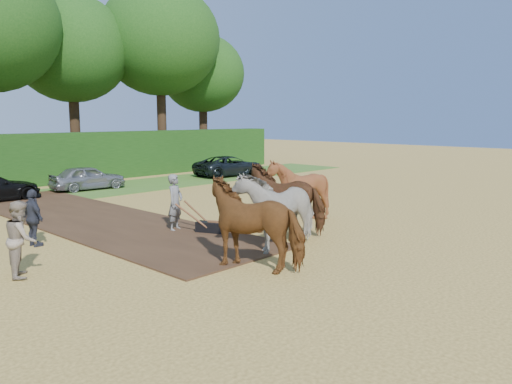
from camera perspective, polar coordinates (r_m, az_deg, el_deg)
ground at (r=13.84m, az=-9.45°, el=-8.02°), size 120.00×120.00×0.00m
earth_strip at (r=20.37m, az=-18.05°, el=-2.91°), size 4.50×17.00×0.05m
spectator_near at (r=13.64m, az=-25.24°, el=-4.84°), size 1.05×1.15×1.90m
spectator_far at (r=16.64m, az=-24.09°, el=-2.73°), size 0.49×1.06×1.76m
plough_team at (r=16.06m, az=2.57°, el=-1.30°), size 7.82×6.85×2.37m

